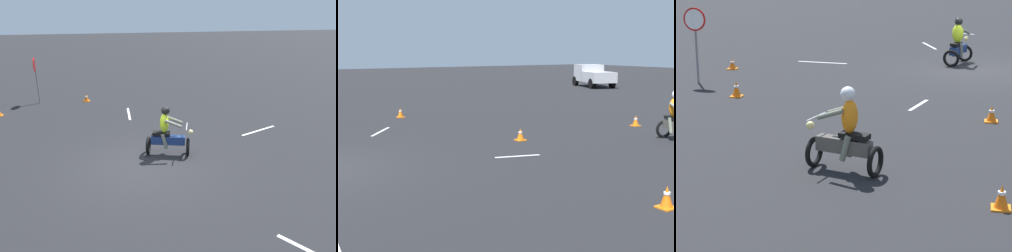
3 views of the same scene
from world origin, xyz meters
TOP-DOWN VIEW (x-y plane):
  - ground_plane at (0.00, 0.00)m, footprint 120.00×120.00m
  - motorcycle_rider_foreground at (0.63, -0.95)m, footprint 1.04×1.55m
  - stop_sign at (8.31, 3.90)m, footprint 0.70×0.08m
  - traffic_cone_near_right at (8.10, 1.56)m, footprint 0.32×0.32m
  - lane_stripe_e at (5.41, -0.30)m, footprint 1.83×0.23m
  - lane_stripe_s at (1.96, -5.00)m, footprint 0.78×1.77m

SIDE VIEW (x-z plane):
  - ground_plane at x=0.00m, z-range 0.00..0.00m
  - lane_stripe_e at x=5.41m, z-range 0.00..0.01m
  - lane_stripe_s at x=1.96m, z-range 0.00..0.01m
  - traffic_cone_near_right at x=8.10m, z-range -0.01..0.35m
  - motorcycle_rider_foreground at x=0.63m, z-range -0.10..1.56m
  - stop_sign at x=8.31m, z-range 0.48..2.78m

